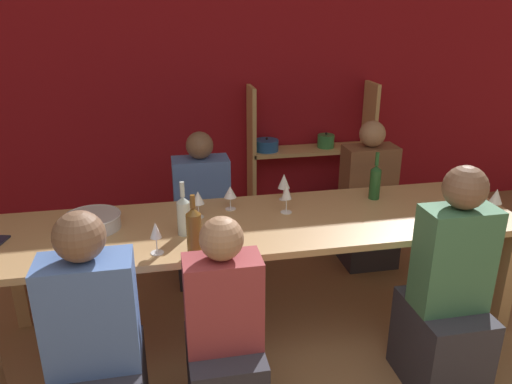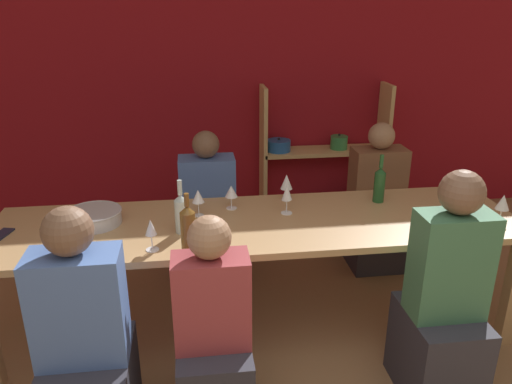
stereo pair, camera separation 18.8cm
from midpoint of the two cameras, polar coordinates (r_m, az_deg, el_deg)
The scene contains 19 objects.
wall_back_red at distance 4.71m, azimuth -5.90°, elevation 12.96°, with size 8.80×0.06×2.70m.
shelf_unit at distance 4.89m, azimuth 5.33°, elevation 2.45°, with size 1.20×0.30×1.28m.
dining_table at distance 3.03m, azimuth -1.41°, elevation -4.69°, with size 3.17×0.84×0.76m.
mixing_bowl at distance 3.07m, azimuth -19.85°, elevation -3.15°, with size 0.33×0.33×0.09m.
wine_bottle_green at distance 2.60m, azimuth -9.17°, elevation -4.40°, with size 0.08×0.08×0.33m.
wine_bottle_dark at distance 3.37m, azimuth 11.92°, elevation 1.21°, with size 0.07×0.07×0.32m.
wine_bottle_amber at distance 2.83m, azimuth -10.17°, elevation -2.57°, with size 0.07×0.07×0.31m.
wine_glass_white_a at distance 3.28m, azimuth 1.57°, elevation 1.15°, with size 0.08×0.08×0.18m.
wine_glass_empty_a at distance 3.04m, azimuth -8.42°, elevation -0.72°, with size 0.08×0.08×0.17m.
wine_glass_red_a at distance 3.14m, azimuth -4.69°, elevation -0.10°, with size 0.08×0.08×0.16m.
wine_glass_red_b at distance 3.32m, azimuth 24.32°, elevation -0.54°, with size 0.08×0.08×0.17m.
wine_glass_white_b at distance 2.65m, azimuth -13.40°, elevation -4.47°, with size 0.07×0.07×0.18m.
wine_glass_white_c at distance 3.07m, azimuth 1.77°, elevation -0.10°, with size 0.07×0.07×0.19m.
wine_glass_red_c at distance 3.31m, azimuth 21.38°, elevation -0.39°, with size 0.07×0.07×0.16m.
person_near_a at distance 2.53m, azimuth -19.80°, elevation -18.38°, with size 0.40×0.50×1.21m.
person_far_a at distance 4.10m, azimuth 11.17°, elevation -2.12°, with size 0.41×0.51×1.16m.
person_near_b at distance 2.85m, azimuth 19.08°, elevation -12.58°, with size 0.37×0.46×1.27m.
person_far_b at distance 3.83m, azimuth -7.50°, elevation -3.75°, with size 0.41×0.51×1.13m.
person_near_c at distance 2.56m, azimuth -5.83°, elevation -17.46°, with size 0.36×0.45×1.11m.
Camera 1 is at (-0.54, -0.79, 2.00)m, focal length 35.00 mm.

